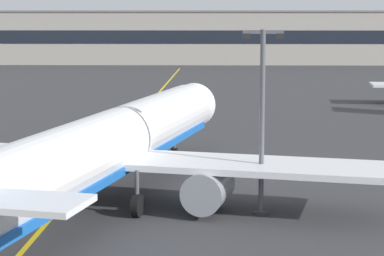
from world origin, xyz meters
TOP-DOWN VIEW (x-y plane):
  - ground_plane at (0.00, 0.00)m, footprint 400.00×400.00m
  - taxiway_centreline at (0.00, 30.00)m, footprint 4.94×179.95m
  - airliner_foreground at (1.94, 8.37)m, footprint 32.24×41.01m
  - apron_lamp_post at (10.83, 6.79)m, footprint 2.24×0.90m
  - terminal_building at (6.21, 135.42)m, footprint 113.53×12.40m

SIDE VIEW (x-z plane):
  - ground_plane at x=0.00m, z-range 0.00..0.00m
  - taxiway_centreline at x=0.00m, z-range 0.00..0.01m
  - airliner_foreground at x=1.94m, z-range -2.46..9.19m
  - apron_lamp_post at x=10.83m, z-range 0.28..10.43m
  - terminal_building at x=6.21m, z-range 0.01..11.66m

